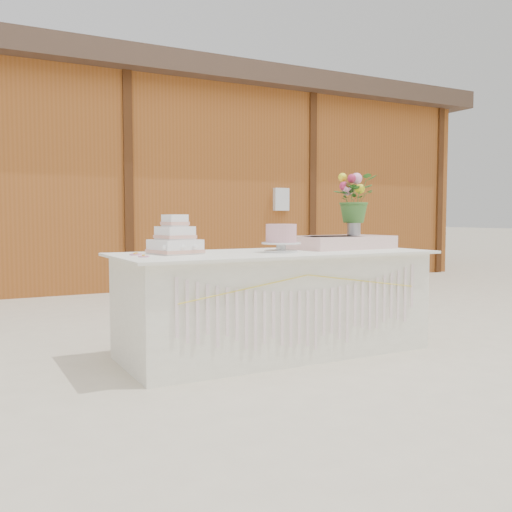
# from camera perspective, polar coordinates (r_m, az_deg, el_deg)

# --- Properties ---
(ground) EXTENTS (80.00, 80.00, 0.00)m
(ground) POSITION_cam_1_polar(r_m,az_deg,el_deg) (4.41, 1.87, -9.63)
(ground) COLOR beige
(ground) RESTS_ON ground
(barn) EXTENTS (12.60, 4.60, 3.30)m
(barn) POSITION_cam_1_polar(r_m,az_deg,el_deg) (9.95, -15.84, 7.53)
(barn) COLOR brown
(barn) RESTS_ON ground
(cake_table) EXTENTS (2.40, 1.00, 0.77)m
(cake_table) POSITION_cam_1_polar(r_m,az_deg,el_deg) (4.33, 1.91, -4.65)
(cake_table) COLOR white
(cake_table) RESTS_ON ground
(wedding_cake) EXTENTS (0.37, 0.37, 0.28)m
(wedding_cake) POSITION_cam_1_polar(r_m,az_deg,el_deg) (4.09, -8.10, 1.54)
(wedding_cake) COLOR white
(wedding_cake) RESTS_ON cake_table
(pink_cake_stand) EXTENTS (0.29, 0.29, 0.21)m
(pink_cake_stand) POSITION_cam_1_polar(r_m,az_deg,el_deg) (4.24, 2.53, 1.96)
(pink_cake_stand) COLOR white
(pink_cake_stand) RESTS_ON cake_table
(satin_runner) EXTENTS (0.88, 0.56, 0.11)m
(satin_runner) POSITION_cam_1_polar(r_m,az_deg,el_deg) (4.77, 8.47, 1.38)
(satin_runner) COLOR #FCD2CB
(satin_runner) RESTS_ON cake_table
(flower_vase) EXTENTS (0.11, 0.11, 0.16)m
(flower_vase) POSITION_cam_1_polar(r_m,az_deg,el_deg) (4.91, 9.75, 2.96)
(flower_vase) COLOR #A8A8AD
(flower_vase) RESTS_ON satin_runner
(bouquet) EXTENTS (0.45, 0.41, 0.41)m
(bouquet) POSITION_cam_1_polar(r_m,az_deg,el_deg) (4.91, 9.79, 6.25)
(bouquet) COLOR #3A6F2C
(bouquet) RESTS_ON flower_vase
(loose_flowers) EXTENTS (0.24, 0.38, 0.02)m
(loose_flowers) POSITION_cam_1_polar(r_m,az_deg,el_deg) (3.93, -11.71, 0.14)
(loose_flowers) COLOR #CD7D99
(loose_flowers) RESTS_ON cake_table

